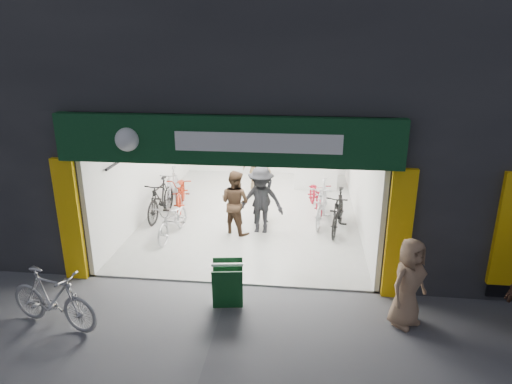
% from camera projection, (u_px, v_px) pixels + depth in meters
% --- Properties ---
extents(ground, '(60.00, 60.00, 0.00)m').
position_uv_depth(ground, '(230.00, 285.00, 9.37)').
color(ground, '#56565B').
rests_on(ground, ground).
extents(building, '(17.00, 10.27, 8.00)m').
position_uv_depth(building, '(289.00, 56.00, 12.56)').
color(building, '#232326').
rests_on(building, ground).
extents(bike_left_front, '(0.81, 1.81, 0.92)m').
position_uv_depth(bike_left_front, '(173.00, 220.00, 11.46)').
color(bike_left_front, '#A7A8AC').
rests_on(bike_left_front, ground).
extents(bike_left_midfront, '(0.66, 1.91, 1.13)m').
position_uv_depth(bike_left_midfront, '(161.00, 199.00, 12.63)').
color(bike_left_midfront, black).
rests_on(bike_left_midfront, ground).
extents(bike_left_midback, '(1.04, 2.05, 1.03)m').
position_uv_depth(bike_left_midback, '(181.00, 192.00, 13.36)').
color(bike_left_midback, '#9C230E').
rests_on(bike_left_midback, ground).
extents(bike_left_back, '(0.66, 1.86, 1.10)m').
position_uv_depth(bike_left_back, '(172.00, 187.00, 13.69)').
color(bike_left_back, '#A5A4A9').
rests_on(bike_left_back, ground).
extents(bike_right_front, '(0.88, 1.92, 1.11)m').
position_uv_depth(bike_right_front, '(338.00, 211.00, 11.75)').
color(bike_right_front, black).
rests_on(bike_right_front, ground).
extents(bike_right_mid, '(0.91, 1.84, 0.93)m').
position_uv_depth(bike_right_mid, '(316.00, 196.00, 13.19)').
color(bike_right_mid, maroon).
rests_on(bike_right_mid, ground).
extents(bike_right_back, '(0.85, 2.01, 1.17)m').
position_uv_depth(bike_right_back, '(322.00, 203.00, 12.29)').
color(bike_right_back, silver).
rests_on(bike_right_back, ground).
extents(parked_bike, '(1.89, 0.96, 1.10)m').
position_uv_depth(parked_bike, '(53.00, 298.00, 7.88)').
color(parked_bike, '#A5A5A9').
rests_on(parked_bike, ground).
extents(customer_a, '(0.77, 0.75, 1.78)m').
position_uv_depth(customer_a, '(262.00, 193.00, 12.13)').
color(customer_a, black).
rests_on(customer_a, ground).
extents(customer_b, '(1.02, 0.94, 1.68)m').
position_uv_depth(customer_b, '(235.00, 203.00, 11.56)').
color(customer_b, '#3B281B').
rests_on(customer_b, ground).
extents(customer_c, '(1.19, 0.74, 1.77)m').
position_uv_depth(customer_c, '(261.00, 201.00, 11.55)').
color(customer_c, black).
rests_on(customer_c, ground).
extents(customer_d, '(1.05, 0.70, 1.65)m').
position_uv_depth(customer_d, '(257.00, 170.00, 14.38)').
color(customer_d, '#9B825A').
rests_on(customer_d, ground).
extents(pedestrian_near, '(0.94, 0.92, 1.63)m').
position_uv_depth(pedestrian_near, '(408.00, 283.00, 7.85)').
color(pedestrian_near, '#8B6B51').
rests_on(pedestrian_near, ground).
extents(sandwich_board, '(0.64, 0.65, 0.87)m').
position_uv_depth(sandwich_board, '(228.00, 284.00, 8.47)').
color(sandwich_board, '#0F3C19').
rests_on(sandwich_board, ground).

